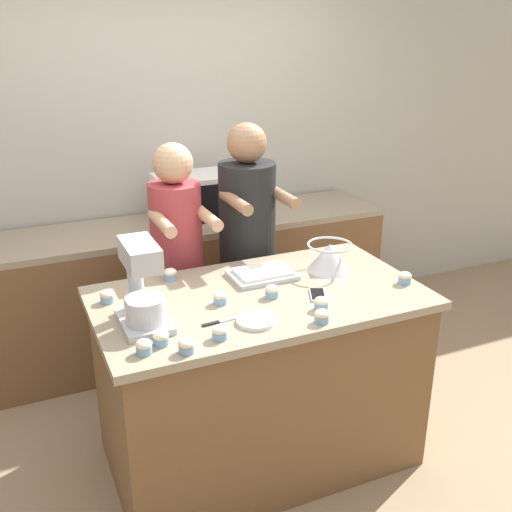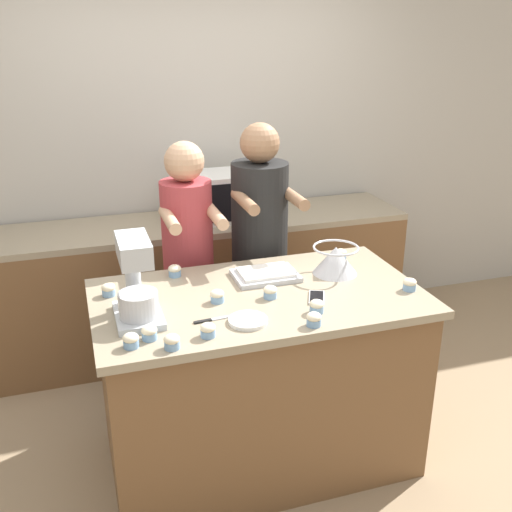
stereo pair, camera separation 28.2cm
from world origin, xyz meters
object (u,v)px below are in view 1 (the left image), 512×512
at_px(person_left, 178,270).
at_px(cupcake_4, 321,303).
at_px(cupcake_11, 272,291).
at_px(cupcake_6, 186,346).
at_px(cupcake_8, 405,278).
at_px(person_right, 248,255).
at_px(cupcake_7, 170,274).
at_px(cupcake_1, 220,332).
at_px(mixing_bowl, 329,256).
at_px(cupcake_10, 322,316).
at_px(cell_phone, 318,295).
at_px(small_plate, 256,321).
at_px(cupcake_5, 331,251).
at_px(microwave_oven, 198,198).
at_px(knife, 222,321).
at_px(stand_mixer, 142,289).
at_px(baking_tray, 262,274).
at_px(cupcake_0, 161,338).
at_px(cupcake_3, 220,298).
at_px(cupcake_9, 144,347).
at_px(cupcake_2, 107,296).

xyz_separation_m(person_left, cupcake_4, (0.39, -0.93, 0.13)).
bearing_deg(cupcake_11, cupcake_6, -148.21).
bearing_deg(cupcake_8, cupcake_11, 169.73).
height_order(person_right, cupcake_7, person_right).
bearing_deg(cupcake_1, cupcake_4, 7.39).
relative_size(person_right, mixing_bowl, 6.92).
xyz_separation_m(cupcake_8, cupcake_10, (-0.58, -0.20, 0.00)).
distance_m(cell_phone, small_plate, 0.40).
height_order(cell_phone, cupcake_5, cupcake_5).
distance_m(microwave_oven, cell_phone, 1.41).
bearing_deg(person_right, person_left, -179.83).
xyz_separation_m(person_right, cupcake_10, (-0.10, -1.04, 0.10)).
bearing_deg(knife, stand_mixer, 160.47).
height_order(person_left, baking_tray, person_left).
xyz_separation_m(cupcake_4, cupcake_5, (0.38, 0.55, 0.00)).
relative_size(mixing_bowl, cupcake_4, 3.64).
distance_m(cupcake_7, cupcake_11, 0.55).
xyz_separation_m(microwave_oven, cupcake_0, (-0.69, -1.55, -0.10)).
distance_m(person_left, cupcake_11, 0.77).
bearing_deg(cell_phone, cupcake_1, -160.72).
bearing_deg(person_left, cupcake_10, -72.46).
relative_size(knife, cupcake_7, 3.38).
distance_m(cupcake_1, cupcake_8, 1.05).
distance_m(mixing_bowl, cupcake_3, 0.68).
distance_m(small_plate, cupcake_0, 0.43).
bearing_deg(cupcake_4, cupcake_11, 125.56).
distance_m(cupcake_4, cupcake_8, 0.53).
xyz_separation_m(cupcake_7, cupcake_11, (0.38, -0.39, 0.00)).
height_order(person_right, cupcake_9, person_right).
bearing_deg(cupcake_2, cupcake_9, -85.28).
xyz_separation_m(small_plate, cupcake_6, (-0.35, -0.12, 0.02)).
distance_m(stand_mixer, cupcake_3, 0.40).
relative_size(mixing_bowl, microwave_oven, 0.43).
bearing_deg(mixing_bowl, cupcake_1, -149.80).
bearing_deg(knife, cupcake_3, 72.21).
xyz_separation_m(cupcake_2, cupcake_3, (0.47, -0.23, 0.00)).
distance_m(baking_tray, cupcake_9, 0.88).
distance_m(person_left, cupcake_9, 1.09).
bearing_deg(cupcake_6, cupcake_5, 32.53).
height_order(microwave_oven, cupcake_9, microwave_oven).
bearing_deg(cupcake_4, cupcake_6, -170.10).
height_order(cupcake_0, cupcake_8, same).
xyz_separation_m(person_left, cupcake_7, (-0.14, -0.33, 0.13)).
bearing_deg(person_right, microwave_oven, 98.80).
xyz_separation_m(cupcake_9, cupcake_10, (0.76, -0.05, 0.00)).
bearing_deg(cupcake_4, cell_phone, 66.83).
bearing_deg(cupcake_5, cupcake_8, -72.68).
relative_size(small_plate, cupcake_4, 2.62).
height_order(mixing_bowl, cell_phone, mixing_bowl).
bearing_deg(baking_tray, cupcake_5, 13.53).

